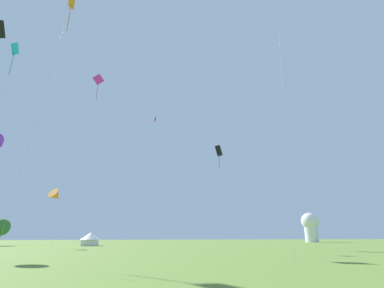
% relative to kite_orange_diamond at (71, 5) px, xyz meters
% --- Properties ---
extents(kite_orange_diamond, '(2.92, 2.67, 31.09)m').
position_rel_kite_orange_diamond_xyz_m(kite_orange_diamond, '(0.00, 0.00, 0.00)').
color(kite_orange_diamond, orange).
rests_on(kite_orange_diamond, ground).
extents(kite_red_diamond, '(0.80, 3.19, 26.30)m').
position_rel_kite_orange_diamond_xyz_m(kite_red_diamond, '(13.55, 24.57, -5.34)').
color(kite_red_diamond, red).
rests_on(kite_red_diamond, ground).
extents(kite_orange_delta, '(3.44, 3.54, 11.24)m').
position_rel_kite_orange_diamond_xyz_m(kite_orange_delta, '(-4.89, 31.38, -19.41)').
color(kite_orange_delta, orange).
rests_on(kite_orange_delta, ground).
extents(kite_magenta_diamond, '(2.46, 0.96, 35.53)m').
position_rel_kite_orange_diamond_xyz_m(kite_magenta_diamond, '(1.18, 26.29, 4.29)').
color(kite_magenta_diamond, '#E02DA3').
rests_on(kite_magenta_diamond, ground).
extents(kite_black_box, '(1.87, 1.99, 20.99)m').
position_rel_kite_orange_diamond_xyz_m(kite_black_box, '(27.70, 25.12, -9.44)').
color(kite_black_box, black).
rests_on(kite_black_box, ground).
extents(kite_cyan_diamond, '(0.99, 2.62, 33.15)m').
position_rel_kite_orange_diamond_xyz_m(kite_cyan_diamond, '(-11.21, 15.20, 1.95)').
color(kite_cyan_diamond, '#1EB7CC').
rests_on(kite_cyan_diamond, ground).
extents(festival_tent_center, '(4.58, 4.58, 2.97)m').
position_rel_kite_orange_diamond_xyz_m(festival_tent_center, '(1.59, 43.04, -27.58)').
color(festival_tent_center, white).
rests_on(festival_tent_center, ground).
extents(observatory_dome, '(6.40, 6.40, 10.80)m').
position_rel_kite_orange_diamond_xyz_m(observatory_dome, '(78.69, 67.15, -23.21)').
color(observatory_dome, white).
rests_on(observatory_dome, ground).
extents(tree_distant_right, '(4.04, 4.04, 6.25)m').
position_rel_kite_orange_diamond_xyz_m(tree_distant_right, '(-19.84, 49.80, -25.02)').
color(tree_distant_right, brown).
rests_on(tree_distant_right, ground).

